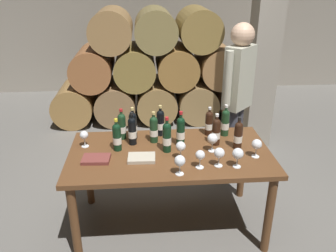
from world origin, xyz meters
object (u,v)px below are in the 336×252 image
object	(u,v)px
wine_bottle_3	(160,122)
wine_bottle_11	(167,137)
dining_table	(170,161)
wine_glass_3	(181,147)
wine_glass_1	(84,136)
wine_glass_7	(213,139)
wine_glass_0	(219,153)
wine_bottle_5	(181,131)
wine_glass_6	(238,154)
wine_bottle_0	(117,137)
tasting_notebook	(142,158)
wine_bottle_6	(122,126)
wine_bottle_10	(216,131)
sommelier_presenting	(238,90)
leather_ledger	(96,159)
wine_bottle_8	(225,122)
wine_bottle_7	(132,130)
wine_glass_4	(257,145)
wine_bottle_2	(154,129)
wine_bottle_4	(133,125)
wine_bottle_9	(238,135)
wine_bottle_1	(209,123)
wine_glass_2	(180,161)
wine_glass_5	(200,156)

from	to	relation	value
wine_bottle_3	wine_bottle_11	size ratio (longest dim) A/B	0.93
dining_table	wine_bottle_3	xyz separation A→B (m)	(-0.06, 0.34, 0.22)
dining_table	wine_glass_3	bearing A→B (deg)	-58.25
wine_glass_1	wine_glass_7	size ratio (longest dim) A/B	0.91
wine_glass_0	wine_glass_3	bearing A→B (deg)	154.47
wine_bottle_3	wine_bottle_5	xyz separation A→B (m)	(0.16, -0.23, 0.01)
wine_glass_6	dining_table	bearing A→B (deg)	150.32
wine_bottle_0	tasting_notebook	distance (m)	0.29
wine_bottle_6	wine_bottle_10	size ratio (longest dim) A/B	0.99
wine_glass_6	tasting_notebook	bearing A→B (deg)	166.78
wine_bottle_6	wine_glass_7	size ratio (longest dim) A/B	1.77
sommelier_presenting	wine_bottle_10	bearing A→B (deg)	-118.75
wine_bottle_5	wine_bottle_6	xyz separation A→B (m)	(-0.51, 0.18, -0.01)
dining_table	wine_bottle_3	bearing A→B (deg)	99.81
sommelier_presenting	leather_ledger	bearing A→B (deg)	-148.12
wine_bottle_5	wine_bottle_8	distance (m)	0.47
wine_bottle_3	sommelier_presenting	world-z (taller)	sommelier_presenting
wine_glass_3	wine_glass_6	world-z (taller)	wine_glass_6
wine_bottle_5	wine_glass_6	xyz separation A→B (m)	(0.40, -0.40, -0.02)
wine_bottle_7	wine_glass_3	world-z (taller)	wine_bottle_7
dining_table	wine_bottle_5	xyz separation A→B (m)	(0.10, 0.11, 0.23)
wine_glass_0	wine_glass_7	world-z (taller)	wine_glass_7
wine_glass_7	sommelier_presenting	size ratio (longest dim) A/B	0.09
wine_glass_3	wine_glass_4	bearing A→B (deg)	-1.41
wine_bottle_2	tasting_notebook	world-z (taller)	wine_bottle_2
wine_bottle_11	wine_glass_7	size ratio (longest dim) A/B	1.93
wine_glass_4	wine_bottle_4	bearing A→B (deg)	157.03
wine_bottle_8	wine_glass_7	xyz separation A→B (m)	(-0.18, -0.30, -0.02)
leather_ledger	sommelier_presenting	xyz separation A→B (m)	(1.37, 0.85, 0.27)
wine_bottle_7	wine_glass_7	xyz separation A→B (m)	(0.67, -0.19, -0.02)
wine_bottle_9	wine_bottle_10	size ratio (longest dim) A/B	1.00
wine_bottle_11	leather_ledger	xyz separation A→B (m)	(-0.58, -0.12, -0.12)
wine_bottle_7	wine_bottle_11	world-z (taller)	wine_bottle_11
dining_table	wine_bottle_4	distance (m)	0.48
wine_glass_0	wine_bottle_8	bearing A→B (deg)	72.48
dining_table	wine_glass_4	world-z (taller)	wine_glass_4
wine_bottle_1	wine_bottle_2	distance (m)	0.53
wine_bottle_7	wine_glass_6	world-z (taller)	wine_bottle_7
wine_bottle_7	wine_glass_2	bearing A→B (deg)	-55.96
wine_bottle_4	wine_glass_3	size ratio (longest dim) A/B	1.94
wine_bottle_1	wine_glass_3	bearing A→B (deg)	-125.65
tasting_notebook	wine_bottle_2	bearing A→B (deg)	72.56
wine_bottle_10	leather_ledger	distance (m)	1.04
wine_bottle_0	wine_bottle_3	distance (m)	0.47
wine_bottle_5	dining_table	bearing A→B (deg)	-131.91
wine_glass_5	sommelier_presenting	bearing A→B (deg)	61.59
wine_glass_7	wine_bottle_7	bearing A→B (deg)	164.32
wine_bottle_3	wine_glass_3	bearing A→B (deg)	-73.71
wine_bottle_5	tasting_notebook	bearing A→B (deg)	-146.53
sommelier_presenting	wine_bottle_2	bearing A→B (deg)	-148.42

